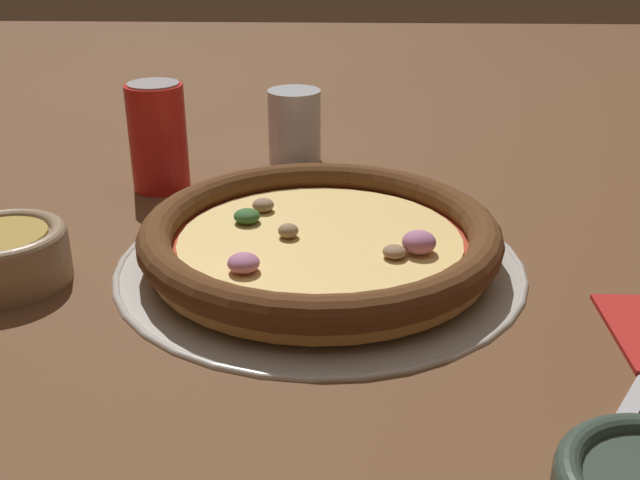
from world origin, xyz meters
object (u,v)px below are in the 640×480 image
(drinking_cup, at_px, (294,126))
(pizza_tray, at_px, (320,261))
(bowl_near, at_px, (5,253))
(pizza, at_px, (320,237))
(beverage_can, at_px, (158,137))

(drinking_cup, bearing_deg, pizza_tray, 98.15)
(bowl_near, xyz_separation_m, drinking_cup, (-0.23, -0.35, 0.02))
(bowl_near, bearing_deg, drinking_cup, -123.87)
(pizza_tray, height_order, pizza, pizza)
(bowl_near, height_order, drinking_cup, drinking_cup)
(drinking_cup, distance_m, beverage_can, 0.18)
(pizza_tray, distance_m, pizza, 0.02)
(pizza, bearing_deg, bowl_near, 9.10)
(bowl_near, bearing_deg, pizza_tray, -170.86)
(bowl_near, relative_size, drinking_cup, 1.18)
(drinking_cup, xyz_separation_m, beverage_can, (0.15, 0.10, 0.02))
(pizza_tray, relative_size, pizza, 1.14)
(pizza, height_order, beverage_can, beverage_can)
(pizza_tray, xyz_separation_m, pizza, (-0.00, 0.00, 0.02))
(pizza, bearing_deg, beverage_can, -45.65)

